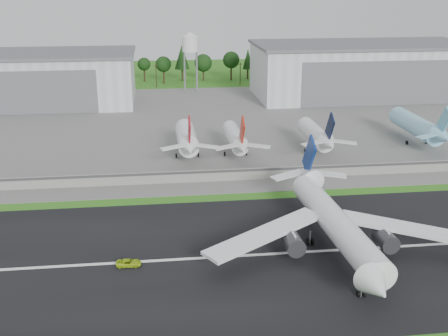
{
  "coord_description": "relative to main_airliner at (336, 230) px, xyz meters",
  "views": [
    {
      "loc": [
        -22.91,
        -91.92,
        54.26
      ],
      "look_at": [
        -6.5,
        40.0,
        9.0
      ],
      "focal_mm": 45.0,
      "sensor_mm": 36.0,
      "label": 1
    }
  ],
  "objects": [
    {
      "name": "main_airliner",
      "position": [
        0.0,
        0.0,
        0.0
      ],
      "size": [
        57.23,
        59.19,
        18.17
      ],
      "rotation": [
        0.0,
        0.0,
        3.18
      ],
      "color": "white",
      "rests_on": "runway"
    },
    {
      "name": "parked_jet_red_a",
      "position": [
        -26.51,
        67.03,
        1.49
      ],
      "size": [
        7.36,
        31.29,
        16.9
      ],
      "color": "white",
      "rests_on": "ground"
    },
    {
      "name": "utility_poles",
      "position": [
        -13.0,
        190.44,
        -4.89
      ],
      "size": [
        230.0,
        3.0,
        12.0
      ],
      "primitive_type": null,
      "color": "black",
      "rests_on": "ground"
    },
    {
      "name": "hangar_west",
      "position": [
        -93.0,
        155.35,
        6.74
      ],
      "size": [
        97.0,
        44.0,
        23.2
      ],
      "color": "silver",
      "rests_on": "ground"
    },
    {
      "name": "apron",
      "position": [
        -13.0,
        110.44,
        -4.84
      ],
      "size": [
        320.0,
        150.0,
        0.1
      ],
      "primitive_type": "cube",
      "color": "slate",
      "rests_on": "ground"
    },
    {
      "name": "water_tower",
      "position": [
        -18.0,
        175.44,
        19.66
      ],
      "size": [
        8.4,
        8.4,
        29.4
      ],
      "color": "#99999E",
      "rests_on": "ground"
    },
    {
      "name": "parked_jet_red_b",
      "position": [
        -11.04,
        66.95,
        1.03
      ],
      "size": [
        7.36,
        31.29,
        16.41
      ],
      "color": "white",
      "rests_on": "ground"
    },
    {
      "name": "runway_centerline",
      "position": [
        -13.0,
        0.44,
        -4.78
      ],
      "size": [
        220.0,
        1.0,
        0.02
      ],
      "primitive_type": "cube",
      "color": "white",
      "rests_on": "runway"
    },
    {
      "name": "runway",
      "position": [
        -13.0,
        0.44,
        -4.84
      ],
      "size": [
        320.0,
        60.0,
        0.1
      ],
      "primitive_type": "cube",
      "color": "black",
      "rests_on": "ground"
    },
    {
      "name": "ground_vehicle",
      "position": [
        -42.41,
        -1.06,
        -4.1
      ],
      "size": [
        5.06,
        2.47,
        1.39
      ],
      "primitive_type": "imported",
      "rotation": [
        0.0,
        0.0,
        1.54
      ],
      "color": "#A3C817",
      "rests_on": "runway"
    },
    {
      "name": "parked_jet_skyblue",
      "position": [
        52.34,
        72.04,
        1.59
      ],
      "size": [
        7.36,
        37.29,
        17.05
      ],
      "color": "#87CCEA",
      "rests_on": "ground"
    },
    {
      "name": "treeline",
      "position": [
        -13.0,
        205.44,
        -4.89
      ],
      "size": [
        320.0,
        16.0,
        22.0
      ],
      "primitive_type": null,
      "color": "black",
      "rests_on": "ground"
    },
    {
      "name": "ground",
      "position": [
        -13.0,
        -9.56,
        -4.89
      ],
      "size": [
        600.0,
        600.0,
        0.0
      ],
      "primitive_type": "plane",
      "color": "#326C19",
      "rests_on": "ground"
    },
    {
      "name": "hangar_east",
      "position": [
        62.0,
        155.35,
        7.73
      ],
      "size": [
        102.0,
        47.0,
        25.2
      ],
      "color": "silver",
      "rests_on": "ground"
    },
    {
      "name": "parked_jet_navy",
      "position": [
        15.38,
        66.99,
        1.25
      ],
      "size": [
        7.36,
        31.29,
        16.64
      ],
      "color": "white",
      "rests_on": "ground"
    },
    {
      "name": "blast_fence",
      "position": [
        -13.0,
        45.42,
        -3.09
      ],
      "size": [
        240.0,
        0.61,
        3.5
      ],
      "color": "gray",
      "rests_on": "ground"
    }
  ]
}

